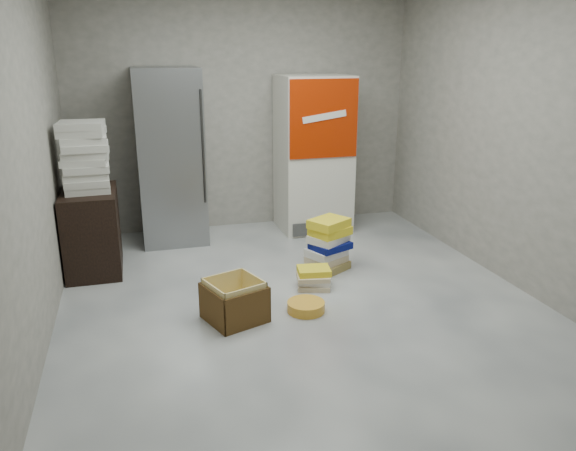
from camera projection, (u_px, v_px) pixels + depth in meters
The scene contains 10 objects.
ground at pixel (306, 309), 4.71m from camera, with size 5.00×5.00×0.00m, color silver.
room_shell at pixel (308, 89), 4.16m from camera, with size 4.04×5.04×2.82m.
steel_fridge at pixel (170, 157), 6.14m from camera, with size 0.70×0.72×1.90m.
coke_cooler at pixel (313, 154), 6.57m from camera, with size 0.80×0.73×1.80m.
wood_shelf at pixel (92, 231), 5.43m from camera, with size 0.50×0.80×0.80m, color black.
supply_box_stack at pixel (85, 157), 5.21m from camera, with size 0.44×0.45×0.65m.
phonebook_stack_main at pixel (329, 244), 5.47m from camera, with size 0.48×0.44×0.52m.
phonebook_stack_side at pixel (314, 278), 5.10m from camera, with size 0.36×0.32×0.19m.
cardboard_box at pixel (235, 304), 4.48m from camera, with size 0.54×0.54×0.34m.
bucket_lid at pixel (306, 307), 4.65m from camera, with size 0.31×0.31×0.08m, color gold.
Camera 1 is at (-1.29, -4.08, 2.09)m, focal length 35.00 mm.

